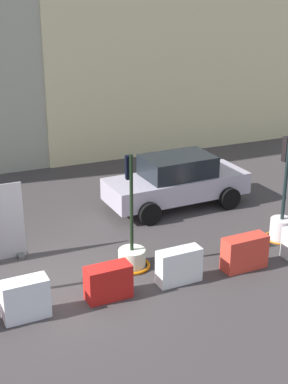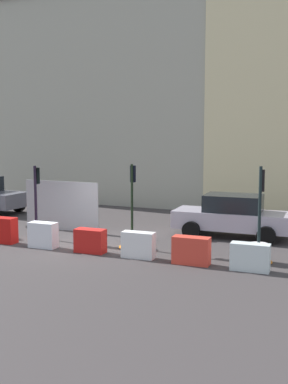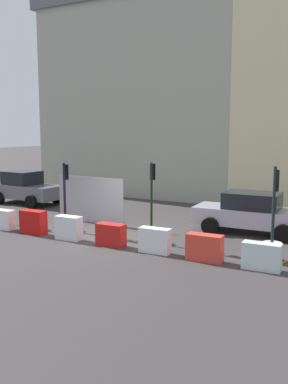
{
  "view_description": "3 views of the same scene",
  "coord_description": "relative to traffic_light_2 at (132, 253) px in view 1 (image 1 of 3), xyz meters",
  "views": [
    {
      "loc": [
        -2.63,
        -11.19,
        6.69
      ],
      "look_at": [
        2.24,
        0.03,
        1.96
      ],
      "focal_mm": 52.64,
      "sensor_mm": 36.0,
      "label": 1
    },
    {
      "loc": [
        8.76,
        -14.61,
        3.97
      ],
      "look_at": [
        2.44,
        0.03,
        1.97
      ],
      "focal_mm": 45.36,
      "sensor_mm": 36.0,
      "label": 2
    },
    {
      "loc": [
        9.19,
        -13.35,
        4.1
      ],
      "look_at": [
        1.29,
        0.79,
        1.7
      ],
      "focal_mm": 40.88,
      "sensor_mm": 36.0,
      "label": 3
    }
  ],
  "objects": [
    {
      "name": "ground_plane",
      "position": [
        -1.96,
        -0.14,
        -0.39
      ],
      "size": [
        120.0,
        120.0,
        0.0
      ],
      "primitive_type": "plane",
      "color": "#3C3737"
    },
    {
      "name": "car_silver_hatchback",
      "position": [
        2.75,
        3.07,
        0.42
      ],
      "size": [
        4.45,
        2.14,
        1.62
      ],
      "color": "#B1A8BA",
      "rests_on": "ground_plane"
    },
    {
      "name": "traffic_light_2",
      "position": [
        0.0,
        0.0,
        0.0
      ],
      "size": [
        0.9,
        0.9,
        2.88
      ],
      "color": "silver",
      "rests_on": "ground_plane"
    },
    {
      "name": "traffic_light_3",
      "position": [
        4.3,
        -0.13,
        0.13
      ],
      "size": [
        0.85,
        0.85,
        2.94
      ],
      "color": "silver",
      "rests_on": "ground_plane"
    },
    {
      "name": "construction_barrier_4",
      "position": [
        -1.01,
        -1.1,
        0.01
      ],
      "size": [
        1.03,
        0.5,
        0.78
      ],
      "color": "red",
      "rests_on": "ground_plane"
    },
    {
      "name": "construction_barrier_5",
      "position": [
        0.73,
        -1.11,
        0.03
      ],
      "size": [
        1.06,
        0.43,
        0.83
      ],
      "color": "white",
      "rests_on": "ground_plane"
    },
    {
      "name": "construction_barrier_6",
      "position": [
        2.48,
        -1.15,
        0.03
      ],
      "size": [
        1.14,
        0.48,
        0.84
      ],
      "color": "red",
      "rests_on": "ground_plane"
    },
    {
      "name": "construction_barrier_3",
      "position": [
        -2.84,
        -1.14,
        0.05
      ],
      "size": [
        0.99,
        0.48,
        0.88
      ],
      "color": "white",
      "rests_on": "ground_plane"
    }
  ]
}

